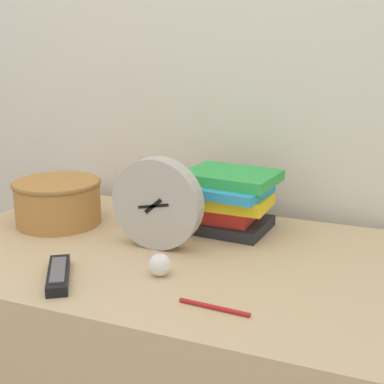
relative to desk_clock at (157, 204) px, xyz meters
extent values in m
cube|color=silver|center=(0.02, 0.38, 0.33)|extent=(6.00, 0.04, 2.40)
cylinder|color=#B7B2A8|center=(0.00, 0.00, 0.00)|extent=(0.20, 0.04, 0.20)
cylinder|color=white|center=(0.00, -0.01, 0.00)|extent=(0.18, 0.01, 0.18)
cube|color=black|center=(0.00, -0.02, 0.00)|extent=(0.04, 0.01, 0.04)
cube|color=black|center=(0.00, -0.02, 0.00)|extent=(0.07, 0.01, 0.02)
cylinder|color=black|center=(0.00, -0.02, 0.00)|extent=(0.01, 0.01, 0.01)
cube|color=#232328|center=(0.10, 0.17, -0.09)|extent=(0.21, 0.17, 0.03)
cube|color=red|center=(0.08, 0.17, -0.06)|extent=(0.18, 0.13, 0.04)
cube|color=yellow|center=(0.11, 0.15, -0.02)|extent=(0.20, 0.13, 0.03)
cube|color=#2D9ED1|center=(0.10, 0.15, 0.01)|extent=(0.22, 0.18, 0.02)
cube|color=green|center=(0.11, 0.18, 0.03)|extent=(0.23, 0.18, 0.03)
cylinder|color=#B27A3D|center=(-0.30, 0.06, -0.05)|extent=(0.21, 0.21, 0.11)
torus|color=olive|center=(-0.30, 0.06, 0.00)|extent=(0.22, 0.22, 0.01)
cube|color=black|center=(-0.10, -0.22, -0.09)|extent=(0.12, 0.15, 0.02)
cube|color=#59595E|center=(-0.10, -0.22, -0.08)|extent=(0.09, 0.11, 0.00)
sphere|color=white|center=(0.07, -0.13, -0.08)|extent=(0.04, 0.04, 0.04)
cylinder|color=#B21E1E|center=(0.21, -0.22, -0.10)|extent=(0.13, 0.02, 0.01)
camera|label=1|loc=(0.49, -1.01, 0.34)|focal=50.00mm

